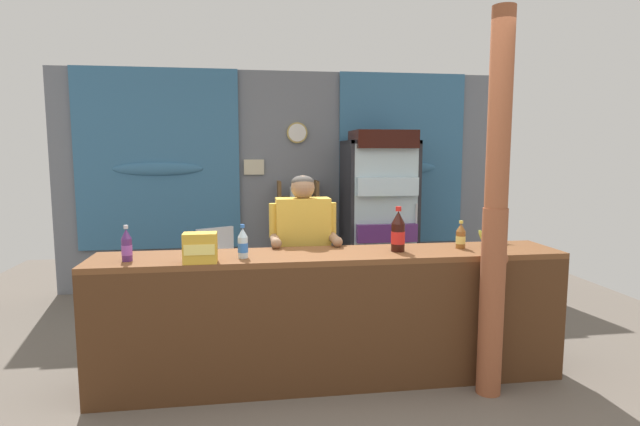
# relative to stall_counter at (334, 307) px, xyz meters

# --- Properties ---
(ground_plane) EXTENTS (7.73, 7.73, 0.00)m
(ground_plane) POSITION_rel_stall_counter_xyz_m (-0.10, 0.95, -0.58)
(ground_plane) COLOR #665B51
(back_wall_curtained) EXTENTS (5.42, 0.22, 2.62)m
(back_wall_curtained) POSITION_rel_stall_counter_xyz_m (-0.12, 2.78, 0.77)
(back_wall_curtained) COLOR slate
(back_wall_curtained) RESTS_ON ground
(stall_counter) EXTENTS (3.35, 0.53, 0.95)m
(stall_counter) POSITION_rel_stall_counter_xyz_m (0.00, 0.00, 0.00)
(stall_counter) COLOR brown
(stall_counter) RESTS_ON ground
(timber_post) EXTENTS (0.19, 0.17, 2.59)m
(timber_post) POSITION_rel_stall_counter_xyz_m (1.04, -0.26, 0.66)
(timber_post) COLOR #995133
(timber_post) RESTS_ON ground
(drink_fridge) EXTENTS (0.80, 0.76, 1.90)m
(drink_fridge) POSITION_rel_stall_counter_xyz_m (0.93, 2.26, 0.47)
(drink_fridge) COLOR #232328
(drink_fridge) RESTS_ON ground
(bottle_shelf_rack) EXTENTS (0.48, 0.28, 1.32)m
(bottle_shelf_rack) POSITION_rel_stall_counter_xyz_m (0.00, 2.51, 0.11)
(bottle_shelf_rack) COLOR brown
(bottle_shelf_rack) RESTS_ON ground
(plastic_lawn_chair) EXTENTS (0.60, 0.60, 0.86)m
(plastic_lawn_chair) POSITION_rel_stall_counter_xyz_m (-0.88, 1.91, -0.09)
(plastic_lawn_chair) COLOR silver
(plastic_lawn_chair) RESTS_ON ground
(shopkeeper) EXTENTS (0.54, 0.42, 1.48)m
(shopkeeper) POSITION_rel_stall_counter_xyz_m (-0.15, 0.59, 0.35)
(shopkeeper) COLOR #28282D
(shopkeeper) RESTS_ON ground
(soda_bottle_cola) EXTENTS (0.10, 0.10, 0.33)m
(soda_bottle_cola) POSITION_rel_stall_counter_xyz_m (0.48, 0.10, 0.50)
(soda_bottle_cola) COLOR black
(soda_bottle_cola) RESTS_ON stall_counter
(soda_bottle_iced_tea) EXTENTS (0.07, 0.07, 0.21)m
(soda_bottle_iced_tea) POSITION_rel_stall_counter_xyz_m (0.98, 0.14, 0.45)
(soda_bottle_iced_tea) COLOR brown
(soda_bottle_iced_tea) RESTS_ON stall_counter
(soda_bottle_water) EXTENTS (0.07, 0.07, 0.23)m
(soda_bottle_water) POSITION_rel_stall_counter_xyz_m (-0.63, 0.03, 0.46)
(soda_bottle_water) COLOR silver
(soda_bottle_water) RESTS_ON stall_counter
(soda_bottle_grape_soda) EXTENTS (0.07, 0.07, 0.24)m
(soda_bottle_grape_soda) POSITION_rel_stall_counter_xyz_m (-1.39, 0.04, 0.47)
(soda_bottle_grape_soda) COLOR #56286B
(soda_bottle_grape_soda) RESTS_ON stall_counter
(snack_box_choco_powder) EXTENTS (0.22, 0.14, 0.20)m
(snack_box_choco_powder) POSITION_rel_stall_counter_xyz_m (-0.90, -0.08, 0.46)
(snack_box_choco_powder) COLOR gold
(snack_box_choco_powder) RESTS_ON stall_counter
(banana_bunch) EXTENTS (0.27, 0.05, 0.16)m
(banana_bunch) POSITION_rel_stall_counter_xyz_m (1.31, 0.28, 0.42)
(banana_bunch) COLOR #B7C647
(banana_bunch) RESTS_ON stall_counter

